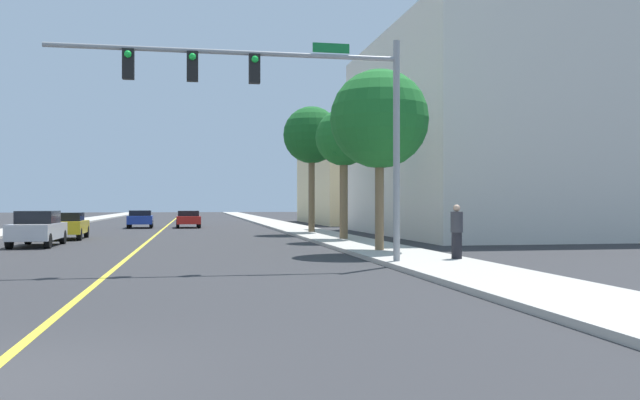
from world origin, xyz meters
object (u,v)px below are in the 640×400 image
object	(u,v)px
palm_far	(312,136)
car_yellow	(66,225)
car_red	(188,219)
car_silver	(38,228)
palm_near	(379,120)
traffic_signal_mast	(286,95)
car_blue	(140,219)
pedestrian	(457,232)
palm_mid	(344,139)

from	to	relation	value
palm_far	car_yellow	xyz separation A→B (m)	(-13.58, -3.22, -5.24)
car_red	car_silver	distance (m)	22.34
palm_near	car_silver	xyz separation A→B (m)	(-13.45, 6.94, -4.19)
traffic_signal_mast	car_blue	distance (m)	34.18
car_yellow	car_blue	xyz separation A→B (m)	(2.53, 15.88, -0.02)
pedestrian	car_silver	bearing A→B (deg)	64.75
car_yellow	traffic_signal_mast	bearing A→B (deg)	-64.43
palm_far	car_silver	bearing A→B (deg)	-146.75
palm_mid	car_yellow	world-z (taller)	palm_mid
traffic_signal_mast	car_red	bearing A→B (deg)	95.27
traffic_signal_mast	palm_far	size ratio (longest dim) A/B	1.33
palm_far	car_silver	distance (m)	17.19
palm_near	traffic_signal_mast	bearing A→B (deg)	-131.61
pedestrian	palm_near	bearing A→B (deg)	28.66
car_blue	car_silver	xyz separation A→B (m)	(-2.66, -21.64, 0.08)
palm_far	car_red	bearing A→B (deg)	120.92
traffic_signal_mast	palm_mid	size ratio (longest dim) A/B	1.59
car_silver	pedestrian	world-z (taller)	pedestrian
car_yellow	pedestrian	xyz separation A→B (m)	(14.60, -16.97, 0.26)
palm_near	palm_mid	size ratio (longest dim) A/B	1.05
car_silver	traffic_signal_mast	bearing A→B (deg)	-51.45
car_blue	pedestrian	xyz separation A→B (m)	(12.06, -32.84, 0.28)
palm_mid	pedestrian	world-z (taller)	palm_mid
palm_mid	car_silver	world-z (taller)	palm_mid
palm_near	car_silver	distance (m)	15.70
pedestrian	traffic_signal_mast	bearing A→B (deg)	106.31
palm_mid	car_red	distance (m)	22.23
pedestrian	car_yellow	bearing A→B (deg)	52.72
palm_mid	car_red	xyz separation A→B (m)	(-7.65, 20.42, -4.32)
traffic_signal_mast	pedestrian	size ratio (longest dim) A/B	6.00
palm_near	car_silver	bearing A→B (deg)	152.71
palm_near	car_blue	bearing A→B (deg)	110.68
car_red	car_silver	world-z (taller)	car_silver
car_yellow	palm_mid	bearing A→B (deg)	-21.25
traffic_signal_mast	palm_mid	xyz separation A→B (m)	(4.60, 12.64, 0.00)
car_blue	car_red	size ratio (longest dim) A/B	1.02
car_yellow	car_silver	size ratio (longest dim) A/B	0.98
palm_near	palm_mid	world-z (taller)	palm_near
car_yellow	palm_far	bearing A→B (deg)	11.09
palm_far	car_silver	xyz separation A→B (m)	(-13.71, -8.99, -5.19)
car_yellow	car_silver	distance (m)	5.77
palm_mid	car_red	bearing A→B (deg)	110.54
car_blue	car_red	distance (m)	3.59
palm_far	car_blue	xyz separation A→B (m)	(-11.05, 12.65, -5.26)
car_red	pedestrian	bearing A→B (deg)	-77.27
car_red	car_blue	bearing A→B (deg)	175.08
pedestrian	car_red	bearing A→B (deg)	26.57
car_silver	car_blue	bearing A→B (deg)	82.83
traffic_signal_mast	palm_near	bearing A→B (deg)	48.39
car_yellow	car_blue	distance (m)	16.08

